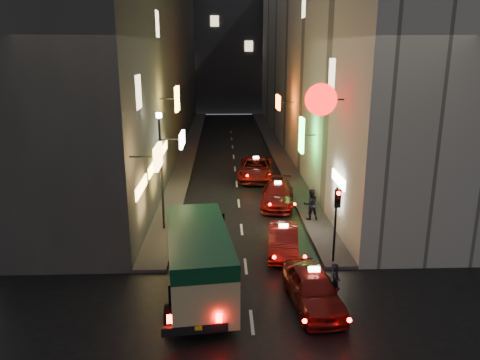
{
  "coord_description": "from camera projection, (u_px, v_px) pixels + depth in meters",
  "views": [
    {
      "loc": [
        -0.98,
        -10.78,
        9.43
      ],
      "look_at": [
        -0.09,
        13.0,
        2.8
      ],
      "focal_mm": 35.0,
      "sensor_mm": 36.0,
      "label": 1
    }
  ],
  "objects": [
    {
      "name": "taxi_second",
      "position": [
        283.0,
        238.0,
        22.34
      ],
      "size": [
        2.49,
        4.95,
        1.68
      ],
      "color": "maroon",
      "rests_on": "ground"
    },
    {
      "name": "pedestrian_sidewalk",
      "position": [
        311.0,
        202.0,
        26.33
      ],
      "size": [
        0.82,
        0.58,
        2.01
      ],
      "primitive_type": "imported",
      "rotation": [
        0.0,
        0.0,
        3.29
      ],
      "color": "black",
      "rests_on": "sidewalk_right"
    },
    {
      "name": "lamp_post",
      "position": [
        161.0,
        164.0,
        24.31
      ],
      "size": [
        0.28,
        0.28,
        6.22
      ],
      "color": "black",
      "rests_on": "sidewalk_left"
    },
    {
      "name": "taxi_third",
      "position": [
        278.0,
        193.0,
        29.25
      ],
      "size": [
        2.87,
        5.39,
        1.8
      ],
      "color": "maroon",
      "rests_on": "ground"
    },
    {
      "name": "building_right",
      "position": [
        318.0,
        55.0,
        43.54
      ],
      "size": [
        7.93,
        52.0,
        18.0
      ],
      "color": "#ABA69D",
      "rests_on": "ground"
    },
    {
      "name": "building_far",
      "position": [
        228.0,
        40.0,
        73.53
      ],
      "size": [
        30.0,
        10.0,
        22.0
      ],
      "primitive_type": "cube",
      "color": "#303034",
      "rests_on": "ground"
    },
    {
      "name": "taxi_far",
      "position": [
        256.0,
        167.0,
        35.33
      ],
      "size": [
        2.92,
        5.9,
        1.98
      ],
      "color": "maroon",
      "rests_on": "ground"
    },
    {
      "name": "taxi_near",
      "position": [
        313.0,
        286.0,
        17.65
      ],
      "size": [
        2.69,
        5.47,
        1.85
      ],
      "color": "maroon",
      "rests_on": "ground"
    },
    {
      "name": "minibus",
      "position": [
        199.0,
        255.0,
        18.14
      ],
      "size": [
        3.04,
        6.71,
        2.78
      ],
      "color": "tan",
      "rests_on": "ground"
    },
    {
      "name": "building_left",
      "position": [
        146.0,
        55.0,
        42.97
      ],
      "size": [
        7.59,
        52.0,
        18.0
      ],
      "color": "#3C3A37",
      "rests_on": "ground"
    },
    {
      "name": "sidewalk_left",
      "position": [
        189.0,
        150.0,
        45.5
      ],
      "size": [
        1.5,
        52.0,
        0.15
      ],
      "primitive_type": "cube",
      "color": "#413E3D",
      "rests_on": "ground"
    },
    {
      "name": "sidewalk_right",
      "position": [
        276.0,
        149.0,
        45.8
      ],
      "size": [
        1.5,
        52.0,
        0.15
      ],
      "primitive_type": "cube",
      "color": "#413E3D",
      "rests_on": "ground"
    },
    {
      "name": "pedestrian_crossing",
      "position": [
        335.0,
        280.0,
        17.99
      ],
      "size": [
        0.46,
        0.64,
        1.79
      ],
      "primitive_type": "imported",
      "rotation": [
        0.0,
        0.0,
        1.42
      ],
      "color": "black",
      "rests_on": "ground"
    },
    {
      "name": "traffic_light",
      "position": [
        337.0,
        209.0,
        20.52
      ],
      "size": [
        0.26,
        0.43,
        3.5
      ],
      "color": "black",
      "rests_on": "sidewalk_right"
    }
  ]
}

